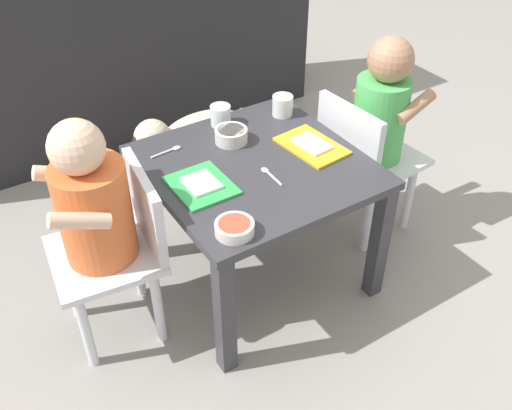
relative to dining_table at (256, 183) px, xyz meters
name	(u,v)px	position (x,y,z in m)	size (l,w,h in m)	color
ground_plane	(256,272)	(0.00, 0.00, -0.36)	(7.00, 7.00, 0.00)	gray
kitchen_cabinet_back	(111,32)	(0.00, 1.11, 0.09)	(1.72, 0.39, 0.89)	#232326
dining_table	(256,183)	(0.00, 0.00, 0.00)	(0.59, 0.59, 0.43)	#333338
seated_child_left	(98,211)	(-0.46, 0.03, 0.07)	(0.31, 0.31, 0.70)	silver
seated_child_right	(377,118)	(0.46, 0.00, 0.08)	(0.30, 0.30, 0.70)	silver
dog	(194,136)	(0.08, 0.56, -0.15)	(0.48, 0.18, 0.32)	beige
food_tray_left	(201,185)	(-0.18, -0.02, 0.08)	(0.15, 0.18, 0.02)	green
food_tray_right	(312,145)	(0.18, -0.02, 0.08)	(0.15, 0.22, 0.02)	gold
water_cup_left	(221,117)	(0.02, 0.24, 0.10)	(0.06, 0.06, 0.06)	white
water_cup_right	(283,107)	(0.22, 0.19, 0.10)	(0.07, 0.07, 0.06)	white
veggie_bowl_near	(234,228)	(-0.21, -0.23, 0.09)	(0.10, 0.10, 0.03)	silver
cereal_bowl_left_side	(231,135)	(0.00, 0.14, 0.09)	(0.10, 0.10, 0.04)	silver
spoon_by_left_tray	(270,174)	(0.00, -0.07, 0.07)	(0.02, 0.10, 0.01)	silver
spoon_by_right_tray	(169,151)	(-0.18, 0.19, 0.07)	(0.10, 0.02, 0.01)	silver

